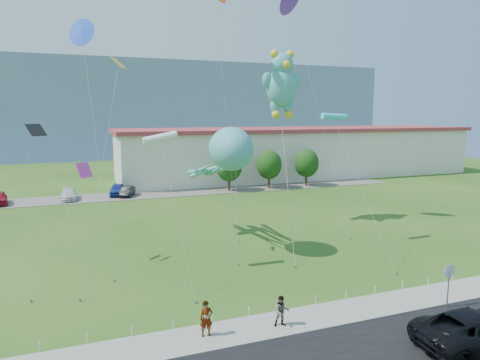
% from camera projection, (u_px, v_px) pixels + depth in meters
% --- Properties ---
extents(ground, '(160.00, 160.00, 0.00)m').
position_uv_depth(ground, '(257.00, 303.00, 23.99)').
color(ground, '#234A15').
rests_on(ground, ground).
extents(sidewalk, '(80.00, 2.50, 0.10)m').
position_uv_depth(sidewalk, '(278.00, 324.00, 21.43)').
color(sidewalk, gray).
rests_on(sidewalk, ground).
extents(parking_strip, '(70.00, 6.00, 0.06)m').
position_uv_depth(parking_strip, '(155.00, 194.00, 56.42)').
color(parking_strip, '#59544C').
rests_on(parking_strip, ground).
extents(hill_ridge, '(160.00, 50.00, 25.00)m').
position_uv_depth(hill_ridge, '(109.00, 108.00, 133.29)').
color(hill_ridge, slate).
rests_on(hill_ridge, ground).
extents(warehouse, '(61.00, 15.00, 8.20)m').
position_uv_depth(warehouse, '(299.00, 152.00, 73.07)').
color(warehouse, beige).
rests_on(warehouse, ground).
extents(stop_sign, '(0.80, 0.07, 2.50)m').
position_uv_depth(stop_sign, '(449.00, 275.00, 23.07)').
color(stop_sign, slate).
rests_on(stop_sign, ground).
extents(rope_fence, '(26.05, 0.05, 0.50)m').
position_uv_depth(rope_fence, '(266.00, 308.00, 22.74)').
color(rope_fence, white).
rests_on(rope_fence, ground).
extents(tree_near, '(3.60, 3.60, 5.47)m').
position_uv_depth(tree_near, '(229.00, 167.00, 58.41)').
color(tree_near, '#3F2B19').
rests_on(tree_near, ground).
extents(tree_mid, '(3.60, 3.60, 5.47)m').
position_uv_depth(tree_mid, '(269.00, 165.00, 60.48)').
color(tree_mid, '#3F2B19').
rests_on(tree_mid, ground).
extents(tree_far, '(3.60, 3.60, 5.47)m').
position_uv_depth(tree_far, '(307.00, 163.00, 62.54)').
color(tree_far, '#3F2B19').
rests_on(tree_far, ground).
extents(suv, '(6.09, 3.05, 1.66)m').
position_uv_depth(suv, '(478.00, 330.00, 19.18)').
color(suv, black).
rests_on(suv, road).
extents(pedestrian_left, '(0.66, 0.46, 1.72)m').
position_uv_depth(pedestrian_left, '(206.00, 319.00, 20.08)').
color(pedestrian_left, gray).
rests_on(pedestrian_left, sidewalk).
extents(pedestrian_right, '(0.87, 0.75, 1.55)m').
position_uv_depth(pedestrian_right, '(282.00, 311.00, 21.03)').
color(pedestrian_right, gray).
rests_on(pedestrian_right, sidewalk).
extents(parked_car_white, '(1.84, 4.50, 1.31)m').
position_uv_depth(parked_car_white, '(68.00, 194.00, 52.56)').
color(parked_car_white, silver).
rests_on(parked_car_white, parking_strip).
extents(parked_car_blue, '(2.49, 4.61, 1.49)m').
position_uv_depth(parked_car_blue, '(117.00, 189.00, 55.45)').
color(parked_car_blue, navy).
rests_on(parked_car_blue, parking_strip).
extents(parked_car_black, '(2.48, 3.94, 1.23)m').
position_uv_depth(parked_car_black, '(127.00, 191.00, 54.85)').
color(parked_car_black, black).
rests_on(parked_car_black, parking_strip).
extents(octopus_kite, '(3.19, 9.59, 9.56)m').
position_uv_depth(octopus_kite, '(226.00, 157.00, 32.37)').
color(octopus_kite, teal).
rests_on(octopus_kite, ground).
extents(teddy_bear_kite, '(6.48, 13.08, 16.34)m').
position_uv_depth(teddy_bear_kite, '(282.00, 83.00, 39.83)').
color(teddy_bear_kite, teal).
rests_on(teddy_bear_kite, ground).
extents(small_kite_black, '(3.86, 5.76, 9.86)m').
position_uv_depth(small_kite_black, '(31.00, 146.00, 28.14)').
color(small_kite_black, black).
rests_on(small_kite_black, ground).
extents(small_kite_yellow, '(3.91, 7.35, 14.37)m').
position_uv_depth(small_kite_yellow, '(114.00, 89.00, 28.64)').
color(small_kite_yellow, gold).
rests_on(small_kite_yellow, ground).
extents(small_kite_white, '(1.05, 6.85, 9.40)m').
position_uv_depth(small_kite_white, '(160.00, 139.00, 27.48)').
color(small_kite_white, white).
rests_on(small_kite_white, ground).
extents(small_kite_purple, '(3.42, 7.84, 21.45)m').
position_uv_depth(small_kite_purple, '(292.00, 5.00, 38.53)').
color(small_kite_purple, purple).
rests_on(small_kite_purple, ground).
extents(small_kite_cyan, '(0.61, 8.75, 10.72)m').
position_uv_depth(small_kite_cyan, '(335.00, 118.00, 33.47)').
color(small_kite_cyan, '#33C2E6').
rests_on(small_kite_cyan, ground).
extents(small_kite_blue, '(1.96, 10.70, 17.50)m').
position_uv_depth(small_kite_blue, '(83.00, 37.00, 33.13)').
color(small_kite_blue, blue).
rests_on(small_kite_blue, ground).
extents(small_kite_pink, '(3.89, 6.26, 7.12)m').
position_uv_depth(small_kite_pink, '(80.00, 181.00, 28.73)').
color(small_kite_pink, '#EA34AF').
rests_on(small_kite_pink, ground).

